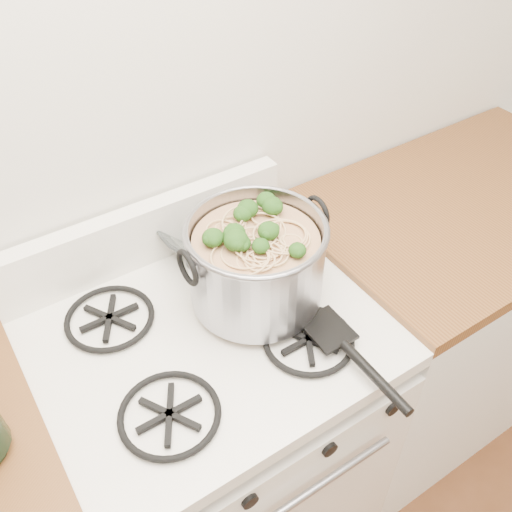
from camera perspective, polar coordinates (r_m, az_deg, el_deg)
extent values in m
plane|color=silver|center=(1.27, -13.89, 15.98)|extent=(3.60, 0.00, 3.60)
cube|color=white|center=(1.70, -3.88, -18.41)|extent=(0.76, 0.65, 0.81)
cube|color=white|center=(1.31, -4.83, -8.14)|extent=(0.76, 0.65, 0.04)
cube|color=black|center=(1.29, -4.91, -7.23)|extent=(0.60, 0.56, 0.02)
cylinder|color=black|center=(1.22, -0.87, -22.98)|extent=(0.04, 0.03, 0.04)
cylinder|color=black|center=(1.28, 7.09, -18.35)|extent=(0.04, 0.03, 0.04)
cylinder|color=black|center=(1.36, 13.22, -14.36)|extent=(0.04, 0.03, 0.04)
cube|color=silver|center=(2.06, 17.79, -5.24)|extent=(1.00, 0.65, 0.88)
cube|color=#552F14|center=(1.76, 20.87, 4.99)|extent=(1.00, 0.65, 0.04)
cylinder|color=#919199|center=(1.27, 0.00, -0.68)|extent=(0.30, 0.30, 0.20)
torus|color=#919199|center=(1.20, 0.00, 2.71)|extent=(0.31, 0.31, 0.01)
torus|color=black|center=(1.16, -6.87, -1.17)|extent=(0.01, 0.08, 0.08)
torus|color=black|center=(1.30, 6.16, 4.37)|extent=(0.01, 0.08, 0.08)
cylinder|color=#A3754D|center=(1.28, 0.00, -1.19)|extent=(0.28, 0.28, 0.17)
sphere|color=#1F4512|center=(1.21, 0.00, 2.37)|extent=(0.04, 0.04, 0.04)
sphere|color=#1F4512|center=(1.21, 0.00, 2.37)|extent=(0.04, 0.04, 0.04)
sphere|color=#1F4512|center=(1.21, 0.00, 2.37)|extent=(0.04, 0.04, 0.04)
sphere|color=#1F4512|center=(1.21, 0.00, 2.37)|extent=(0.04, 0.04, 0.04)
sphere|color=#1F4512|center=(1.21, 0.00, 2.37)|extent=(0.04, 0.04, 0.04)
sphere|color=#1F4512|center=(1.21, 0.00, 2.37)|extent=(0.04, 0.04, 0.04)
sphere|color=#1F4512|center=(1.21, 0.00, 2.37)|extent=(0.04, 0.04, 0.04)
sphere|color=#1F4512|center=(1.21, 0.00, 2.37)|extent=(0.04, 0.04, 0.04)
sphere|color=#1F4512|center=(1.21, 0.00, 2.37)|extent=(0.04, 0.04, 0.04)
sphere|color=#1F4512|center=(1.21, 0.00, 2.37)|extent=(0.04, 0.04, 0.04)
sphere|color=#1F4512|center=(1.21, 0.00, 2.37)|extent=(0.04, 0.04, 0.04)
imported|color=white|center=(1.50, -4.68, 2.77)|extent=(0.13, 0.13, 0.03)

